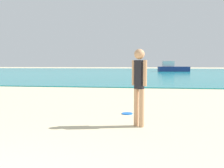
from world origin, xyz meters
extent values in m
cube|color=teal|center=(0.00, 43.24, 0.03)|extent=(160.00, 60.00, 0.06)
cylinder|color=tan|center=(1.38, 4.53, 0.42)|extent=(0.11, 0.11, 0.83)
cylinder|color=tan|center=(1.50, 4.44, 0.42)|extent=(0.11, 0.11, 0.83)
cube|color=black|center=(1.44, 4.49, 1.15)|extent=(0.22, 0.21, 0.63)
sphere|color=tan|center=(1.44, 4.49, 1.59)|extent=(0.23, 0.23, 0.23)
cylinder|color=tan|center=(1.31, 4.58, 1.18)|extent=(0.08, 0.08, 0.56)
cylinder|color=tan|center=(1.56, 4.40, 1.18)|extent=(0.08, 0.08, 0.56)
cylinder|color=blue|center=(1.07, 5.83, 0.01)|extent=(0.30, 0.30, 0.03)
cube|color=navy|center=(6.08, 44.00, 0.48)|extent=(5.48, 2.37, 0.85)
cube|color=silver|center=(5.14, 43.87, 1.39)|extent=(2.05, 1.42, 0.96)
camera|label=1|loc=(1.62, -1.02, 1.38)|focal=40.42mm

